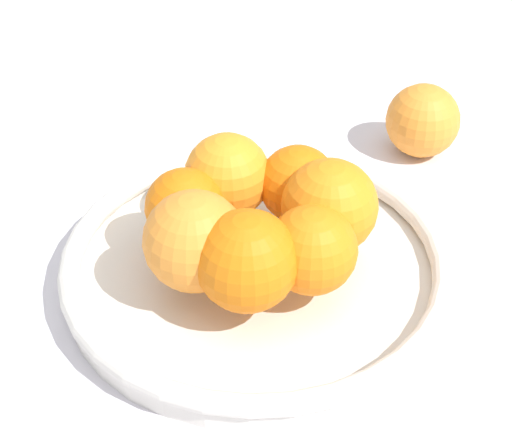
% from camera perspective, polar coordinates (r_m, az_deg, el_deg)
% --- Properties ---
extents(ground_plane, '(4.00, 4.00, 0.00)m').
position_cam_1_polar(ground_plane, '(0.72, -0.00, -4.31)').
color(ground_plane, silver).
extents(fruit_bowl, '(0.32, 0.32, 0.03)m').
position_cam_1_polar(fruit_bowl, '(0.71, -0.00, -3.34)').
color(fruit_bowl, silver).
rests_on(fruit_bowl, ground_plane).
extents(orange_pile, '(0.18, 0.19, 0.08)m').
position_cam_1_polar(orange_pile, '(0.67, -0.02, -0.18)').
color(orange_pile, orange).
rests_on(orange_pile, fruit_bowl).
extents(stray_orange, '(0.07, 0.07, 0.07)m').
position_cam_1_polar(stray_orange, '(0.87, 11.06, 6.30)').
color(stray_orange, orange).
rests_on(stray_orange, ground_plane).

